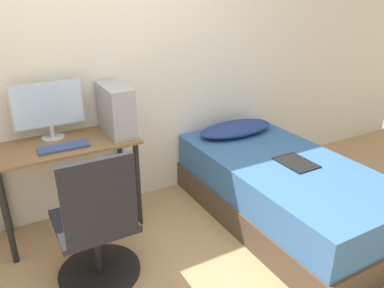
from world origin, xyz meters
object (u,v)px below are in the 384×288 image
bed (283,191)px  pc_tower (116,110)px  office_chair (98,235)px  keyboard (64,147)px  monitor (48,108)px

bed → pc_tower: size_ratio=4.48×
office_chair → pc_tower: 1.01m
keyboard → monitor: bearing=96.7°
office_chair → monitor: monitor is taller
monitor → keyboard: 0.35m
office_chair → keyboard: office_chair is taller
pc_tower → office_chair: bearing=-120.2°
bed → keyboard: 1.81m
office_chair → keyboard: 0.72m
office_chair → monitor: bearing=94.8°
office_chair → monitor: (-0.07, 0.84, 0.65)m
keyboard → pc_tower: size_ratio=0.83×
bed → pc_tower: bearing=147.8°
bed → monitor: (-1.65, 0.87, 0.75)m
monitor → keyboard: bearing=-83.3°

